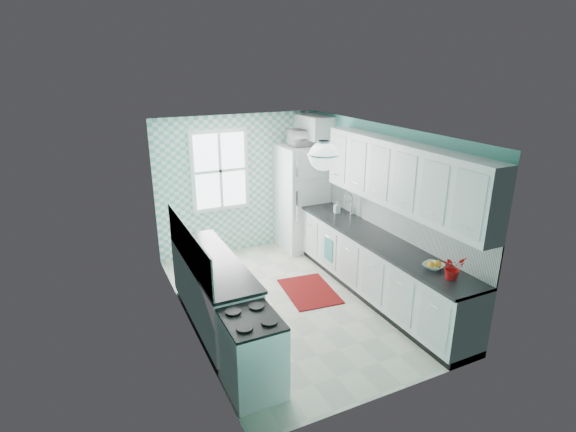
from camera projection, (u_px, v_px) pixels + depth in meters
name	position (u px, v px, depth m)	size (l,w,h in m)	color
floor	(292.00, 302.00, 6.64)	(3.00, 4.40, 0.02)	beige
ceiling	(293.00, 130.00, 5.81)	(3.00, 4.40, 0.02)	white
wall_back	(239.00, 184.00, 8.10)	(3.00, 0.02, 2.50)	#54A99B
wall_front	(393.00, 292.00, 4.34)	(3.00, 0.02, 2.50)	#54A99B
wall_left	(184.00, 240.00, 5.60)	(0.02, 4.40, 2.50)	#54A99B
wall_right	(381.00, 207.00, 6.84)	(0.02, 4.40, 2.50)	#54A99B
accent_wall	(239.00, 185.00, 8.09)	(3.00, 0.01, 2.50)	#6DB5A4
window	(220.00, 171.00, 7.82)	(1.04, 0.05, 1.44)	white
backsplash_right	(397.00, 219.00, 6.51)	(0.02, 3.60, 0.51)	white
backsplash_left	(188.00, 245.00, 5.57)	(0.02, 2.15, 0.51)	white
upper_cabinets_right	(401.00, 176.00, 6.04)	(0.33, 3.20, 0.90)	silver
upper_cabinet_fridge	(313.00, 127.00, 7.98)	(0.40, 0.74, 0.40)	silver
ceiling_light	(323.00, 156.00, 5.19)	(0.34, 0.34, 0.35)	silver
base_cabinets_right	(377.00, 269.00, 6.63)	(0.60, 3.60, 0.90)	white
countertop_right	(378.00, 240.00, 6.47)	(0.63, 3.60, 0.04)	black
base_cabinets_left	(213.00, 294.00, 5.93)	(0.60, 2.15, 0.90)	white
countertop_left	(213.00, 261.00, 5.78)	(0.63, 2.15, 0.04)	black
fridge	(303.00, 197.00, 8.31)	(0.84, 0.83, 1.93)	silver
stove	(252.00, 352.00, 4.74)	(0.57, 0.71, 0.86)	white
sink	(343.00, 218.00, 7.32)	(0.46, 0.38, 0.53)	silver
rug	(309.00, 291.00, 6.91)	(0.72, 1.03, 0.02)	maroon
dish_towel	(329.00, 249.00, 7.24)	(0.02, 0.25, 0.38)	#4CAF8F
fruit_bowl	(434.00, 266.00, 5.53)	(0.25, 0.25, 0.06)	silver
potted_plant	(453.00, 268.00, 5.23)	(0.26, 0.22, 0.29)	red
soap_bottle	(337.00, 207.00, 7.52)	(0.09, 0.09, 0.20)	#AABAC5
microwave	(304.00, 137.00, 7.94)	(0.52, 0.35, 0.29)	white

